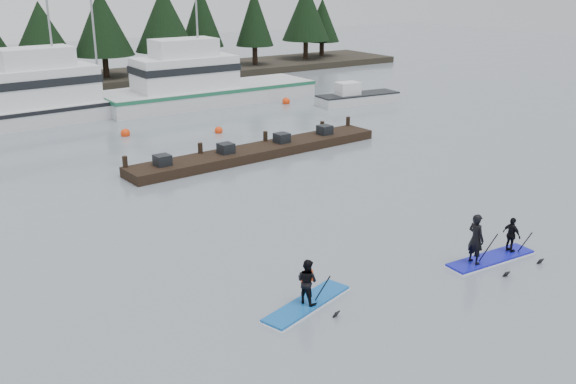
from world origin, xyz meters
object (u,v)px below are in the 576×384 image
paddleboard_solo (307,290)px  paddleboard_duo (490,244)px  floating_dock (259,151)px  fishing_boat_large (64,108)px  fishing_boat_medium (204,95)px

paddleboard_solo → paddleboard_duo: bearing=-24.4°
floating_dock → paddleboard_solo: bearing=-120.4°
fishing_boat_large → paddleboard_duo: bearing=-84.3°
paddleboard_duo → paddleboard_solo: bearing=175.5°
fishing_boat_large → paddleboard_duo: size_ratio=4.74×
floating_dock → paddleboard_solo: paddleboard_solo is taller
fishing_boat_medium → paddleboard_solo: size_ratio=4.84×
fishing_boat_large → paddleboard_duo: (5.40, -30.08, -0.06)m
floating_dock → paddleboard_duo: size_ratio=4.31×
paddleboard_duo → fishing_boat_large: bearing=103.1°
floating_dock → paddleboard_duo: 15.22m
fishing_boat_medium → paddleboard_duo: bearing=-99.1°
fishing_boat_large → fishing_boat_medium: bearing=-8.0°
paddleboard_solo → paddleboard_duo: size_ratio=0.97×
floating_dock → paddleboard_solo: size_ratio=4.46×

